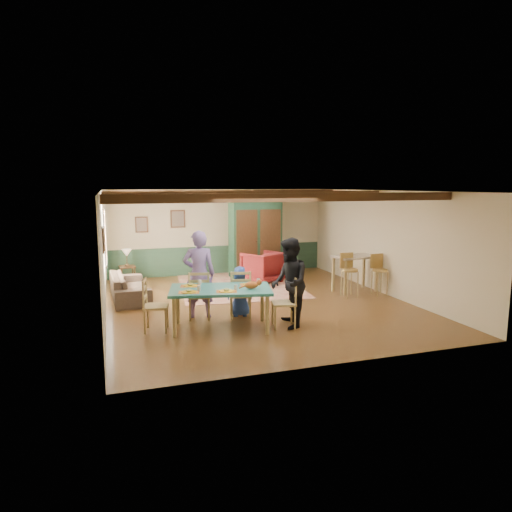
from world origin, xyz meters
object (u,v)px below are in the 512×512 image
object	(u,v)px
counter_table	(355,274)
armoire	(255,238)
end_table	(128,275)
table_lamp	(127,258)
cat	(251,284)
sofa	(130,287)
dining_chair_far_left	(199,295)
person_child	(240,291)
dining_chair_end_right	(284,302)
bar_stool_right	(380,275)
person_woman	(289,283)
dining_chair_far_right	(240,294)
armchair	(263,267)
bar_stool_left	(350,275)
dining_chair_end_left	(156,305)
person_man	(199,274)
dining_table	(221,309)

from	to	relation	value
counter_table	armoire	bearing A→B (deg)	125.00
end_table	table_lamp	xyz separation A→B (m)	(0.00, 0.00, 0.51)
cat	sofa	world-z (taller)	cat
dining_chair_far_left	person_child	size ratio (longest dim) A/B	0.95
dining_chair_end_right	bar_stool_right	world-z (taller)	bar_stool_right
person_woman	armoire	distance (m)	5.16
dining_chair_far_right	armoire	bearing A→B (deg)	-99.70
armoire	armchair	xyz separation A→B (m)	(-0.04, -0.85, -0.76)
dining_chair_far_left	bar_stool_right	world-z (taller)	bar_stool_right
armchair	sofa	bearing A→B (deg)	-13.67
bar_stool_left	dining_chair_end_left	bearing A→B (deg)	-168.53
dining_chair_far_left	person_man	distance (m)	0.43
table_lamp	bar_stool_right	world-z (taller)	bar_stool_right
person_woman	table_lamp	world-z (taller)	person_woman
armchair	armoire	bearing A→B (deg)	-119.63
counter_table	dining_chair_far_right	bearing A→B (deg)	-159.23
dining_table	dining_chair_far_left	bearing A→B (deg)	106.67
dining_chair_far_left	dining_chair_end_left	size ratio (longest dim) A/B	1.00
person_man	end_table	xyz separation A→B (m)	(-1.34, 3.90, -0.68)
cat	sofa	bearing A→B (deg)	135.95
dining_chair_end_right	cat	size ratio (longest dim) A/B	2.64
table_lamp	dining_table	bearing A→B (deg)	-71.91
dining_chair_far_right	end_table	distance (m)	4.72
armoire	bar_stool_left	size ratio (longest dim) A/B	2.17
armoire	end_table	world-z (taller)	armoire
bar_stool_right	dining_table	bearing A→B (deg)	-162.06
dining_chair_far_left	sofa	world-z (taller)	dining_chair_far_left
dining_table	sofa	size ratio (longest dim) A/B	0.91
person_woman	bar_stool_left	size ratio (longest dim) A/B	1.61
dining_chair_end_right	person_child	distance (m)	1.20
armchair	table_lamp	world-z (taller)	table_lamp
dining_chair_far_left	dining_chair_far_right	size ratio (longest dim) A/B	1.00
dining_chair_far_right	sofa	bearing A→B (deg)	-34.60
dining_chair_end_left	bar_stool_left	xyz separation A→B (m)	(4.99, 1.28, 0.04)
person_child	armoire	distance (m)	4.39
sofa	dining_chair_end_left	bearing A→B (deg)	-174.84
dining_chair_end_right	dining_chair_far_right	bearing A→B (deg)	-133.83
person_man	end_table	size ratio (longest dim) A/B	3.55
dining_chair_far_right	bar_stool_right	distance (m)	4.06
end_table	cat	bearing A→B (deg)	-67.10
dining_chair_far_right	cat	size ratio (longest dim) A/B	2.64
armchair	counter_table	size ratio (longest dim) A/B	0.85
armchair	person_man	bearing A→B (deg)	23.76
armoire	counter_table	distance (m)	3.43
dining_chair_end_right	counter_table	world-z (taller)	dining_chair_end_right
dining_chair_end_right	counter_table	bearing A→B (deg)	140.39
dining_chair_end_left	bar_stool_right	world-z (taller)	bar_stool_right
person_man	person_woman	xyz separation A→B (m)	(1.58, -1.24, -0.04)
bar_stool_right	dining_chair_end_right	bearing A→B (deg)	-152.41
person_child	bar_stool_left	distance (m)	3.24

